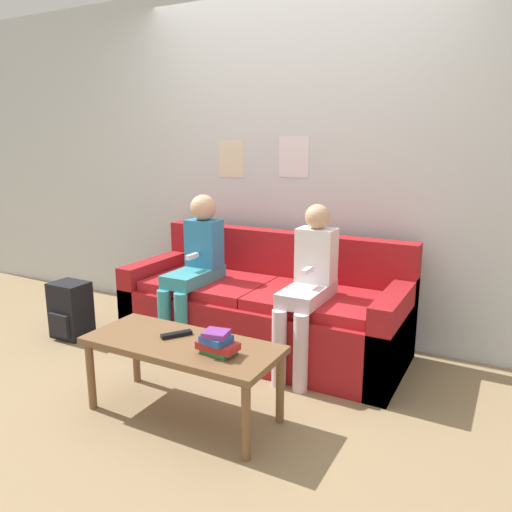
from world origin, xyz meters
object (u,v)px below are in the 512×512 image
at_px(person_right, 308,282).
at_px(tv_remote, 177,334).
at_px(couch, 265,311).
at_px(person_left, 195,263).
at_px(coffee_table, 182,351).
at_px(backpack, 70,310).

distance_m(person_right, tv_remote, 0.90).
xyz_separation_m(couch, person_right, (0.40, -0.19, 0.32)).
bearing_deg(person_right, tv_remote, -120.56).
xyz_separation_m(person_left, person_right, (0.86, -0.01, -0.02)).
bearing_deg(coffee_table, couch, 91.10).
bearing_deg(couch, person_right, -25.57).
relative_size(couch, coffee_table, 1.85).
xyz_separation_m(person_left, tv_remote, (0.41, -0.77, -0.18)).
xyz_separation_m(coffee_table, tv_remote, (-0.07, 0.05, 0.06)).
height_order(person_right, tv_remote, person_right).
height_order(tv_remote, backpack, tv_remote).
distance_m(couch, backpack, 1.48).
xyz_separation_m(person_right, backpack, (-1.80, -0.31, -0.39)).
bearing_deg(person_left, coffee_table, -59.58).
bearing_deg(tv_remote, backpack, -164.40).
distance_m(couch, person_right, 0.55).
bearing_deg(backpack, tv_remote, -18.72).
bearing_deg(person_left, couch, 21.86).
relative_size(coffee_table, person_right, 0.99).
relative_size(person_left, tv_remote, 6.68).
bearing_deg(person_right, person_left, 179.55).
relative_size(person_right, backpack, 2.52).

